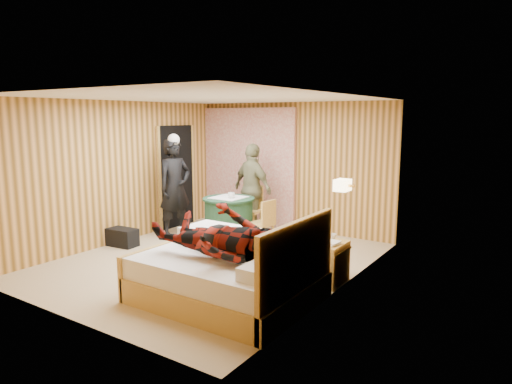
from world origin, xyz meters
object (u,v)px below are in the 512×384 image
Objects in this scene: duffel_bag at (122,237)px; woman_standing at (175,188)px; man_on_bed at (220,225)px; wall_lamp at (343,185)px; bed at (231,274)px; nightstand at (328,262)px; chair_near at (264,220)px; chair_far at (251,206)px; man_at_table at (253,189)px; round_table at (229,219)px.

duffel_bag is 0.30× the size of woman_standing.
duffel_bag is 3.29m from man_on_bed.
woman_standing is at bearing 68.57° from duffel_bag.
wall_lamp is 0.48× the size of duffel_bag.
nightstand is at bearing 57.33° from bed.
wall_lamp is 3.50m from woman_standing.
chair_near is (-1.67, 0.63, -0.82)m from wall_lamp.
woman_standing reaches higher than duffel_bag.
chair_far is 1.71× the size of duffel_bag.
duffel_bag is at bearing -51.96° from chair_near.
man_at_table is (1.39, 2.01, 0.71)m from duffel_bag.
duffel_bag is at bearing -134.36° from chair_far.
round_table is 1.68× the size of duffel_bag.
wall_lamp reaches higher than chair_far.
nightstand is at bearing 0.67° from duffel_bag.
bed is 2.50× the size of chair_near.
man_on_bed is at bearing -114.12° from wall_lamp.
wall_lamp reaches higher than nightstand.
woman_standing reaches higher than round_table.
bed is 3.09m from duffel_bag.
round_table is at bearing 159.12° from nightstand.
man_on_bed is (2.69, -2.09, 0.07)m from woman_standing.
chair_near is (0.72, 0.06, 0.07)m from round_table.
wall_lamp is at bearing 5.33° from duffel_bag.
man_at_table reaches higher than wall_lamp.
bed is 3.30m from man_at_table.
bed reaches higher than nightstand.
wall_lamp is at bearing 65.88° from man_on_bed.
chair_far is at bearing 145.58° from nightstand.
nightstand is 3.75m from duffel_bag.
chair_far is 1.47m from woman_standing.
chair_near is at bearing 159.22° from wall_lamp.
wall_lamp is 2.78m from man_at_table.
duffel_bag is at bearing -138.10° from round_table.
man_on_bed reaches higher than duffel_bag.
wall_lamp reaches higher than chair_near.
chair_far is at bearing 91.07° from round_table.
round_table is at bearing 127.39° from bed.
woman_standing is (0.31, 1.02, 0.76)m from duffel_bag.
man_on_bed is at bearing 27.15° from chair_near.
bed is 3.23m from chair_far.
wall_lamp is 0.15× the size of man_at_table.
chair_far is (-1.60, 2.80, 0.22)m from bed.
duffel_bag is at bearing -174.66° from nightstand.
duffel_bag is (-1.37, -1.96, -0.39)m from chair_far.
bed is 2.61m from round_table.
man_on_bed is (1.61, -3.07, 0.13)m from man_at_table.
nightstand is 2.51m from round_table.
bed is 3.78× the size of duffel_bag.
nightstand is 0.70× the size of chair_near.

